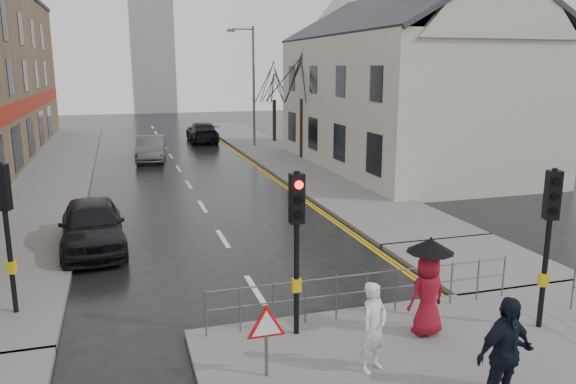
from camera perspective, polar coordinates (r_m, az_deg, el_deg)
ground at (r=11.76m, az=0.19°, el=-15.28°), size 120.00×120.00×0.00m
left_pavement at (r=33.56m, az=-22.54°, el=2.34°), size 4.00×44.00×0.14m
right_pavement at (r=36.63m, az=-1.55°, el=4.09°), size 4.00×40.00×0.14m
pavement_bridge_right at (r=16.98m, az=18.64°, el=-6.74°), size 4.00×4.20×0.14m
building_right_cream at (r=31.74m, az=11.67°, el=11.06°), size 9.00×16.40×10.10m
church_tower at (r=72.17m, az=-13.70°, el=15.06°), size 5.00×5.00×18.00m
traffic_signal_near_left at (r=11.07m, az=0.90°, el=-3.35°), size 0.28×0.27×3.40m
traffic_signal_near_right at (r=12.54m, az=25.06°, el=-2.66°), size 0.34×0.33×3.40m
traffic_signal_far_left at (r=13.52m, az=-26.81°, el=-1.79°), size 0.34×0.33×3.40m
guard_railing_front at (r=12.56m, az=8.03°, el=-9.22°), size 7.14×0.04×1.00m
warning_sign at (r=10.06m, az=-2.21°, el=-13.72°), size 0.80×0.07×1.35m
street_lamp at (r=38.97m, az=-3.77°, el=11.43°), size 1.83×0.25×8.00m
tree_near at (r=33.64m, az=1.46°, el=12.00°), size 2.40×2.40×6.58m
tree_far at (r=41.45m, az=-1.42°, el=11.13°), size 2.40×2.40×5.64m
pedestrian_a at (r=10.39m, az=8.70°, el=-13.41°), size 0.72×0.63×1.67m
pedestrian_b at (r=10.31m, az=21.65°, el=-14.78°), size 0.88×0.76×1.55m
pedestrian_with_umbrella at (r=11.80m, az=14.07°, el=-8.90°), size 0.96×0.96×2.04m
pedestrian_d at (r=9.77m, az=21.14°, el=-15.13°), size 1.18×0.66×1.91m
car_parked at (r=18.13m, az=-19.28°, el=-3.19°), size 2.09×4.70×1.57m
car_mid at (r=34.53m, az=-13.75°, el=4.32°), size 2.05×4.60×1.47m
car_far at (r=42.55m, az=-8.71°, el=6.05°), size 2.18×5.11×1.47m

